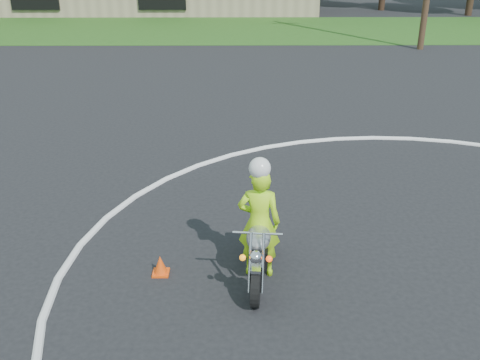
{
  "coord_description": "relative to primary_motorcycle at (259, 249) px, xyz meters",
  "views": [
    {
      "loc": [
        -3.42,
        -3.5,
        4.49
      ],
      "look_at": [
        -3.35,
        4.07,
        1.1
      ],
      "focal_mm": 40.0,
      "sensor_mm": 36.0,
      "label": 1
    }
  ],
  "objects": [
    {
      "name": "rider_primary_grp",
      "position": [
        0.0,
        0.13,
        0.41
      ],
      "size": [
        0.65,
        0.46,
        1.85
      ],
      "rotation": [
        0.0,
        0.0,
        -0.1
      ],
      "color": "#ABEC18",
      "rests_on": "ground"
    },
    {
      "name": "grass_strip",
      "position": [
        3.08,
        23.97,
        -0.47
      ],
      "size": [
        120.0,
        10.0,
        0.02
      ],
      "primitive_type": "cube",
      "color": "#1E4714",
      "rests_on": "ground"
    },
    {
      "name": "primary_motorcycle",
      "position": [
        0.0,
        0.0,
        0.0
      ],
      "size": [
        0.66,
        1.89,
        1.0
      ],
      "rotation": [
        0.0,
        0.0,
        -0.1
      ],
      "color": "black",
      "rests_on": "ground"
    }
  ]
}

